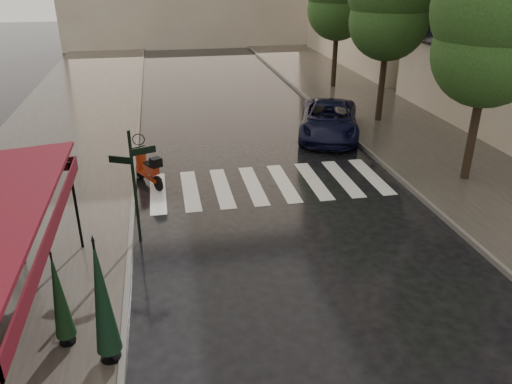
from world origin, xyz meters
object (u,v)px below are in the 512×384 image
object	(u,v)px
pedestrian_with_umbrella	(4,203)
parasol_back	(59,296)
scooter	(149,170)
parked_car	(329,120)
parasol_front	(102,297)

from	to	relation	value
pedestrian_with_umbrella	parasol_back	distance (m)	3.57
pedestrian_with_umbrella	scooter	size ratio (longest dim) A/B	1.50
scooter	parked_car	bearing A→B (deg)	-0.24
parked_car	parasol_front	xyz separation A→B (m)	(-8.24, -12.05, 0.79)
parked_car	parasol_back	world-z (taller)	parasol_back
pedestrian_with_umbrella	parasol_back	size ratio (longest dim) A/B	1.20
parasol_back	scooter	bearing A→B (deg)	78.36
pedestrian_with_umbrella	parked_car	world-z (taller)	pedestrian_with_umbrella
pedestrian_with_umbrella	parasol_front	xyz separation A→B (m)	(2.46, -3.75, -0.24)
scooter	pedestrian_with_umbrella	bearing A→B (deg)	-152.63
scooter	parasol_back	distance (m)	7.81
scooter	parasol_front	distance (m)	8.31
parasol_front	parasol_back	bearing A→B (deg)	144.85
parked_car	parasol_front	distance (m)	14.62
pedestrian_with_umbrella	parked_car	distance (m)	13.58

